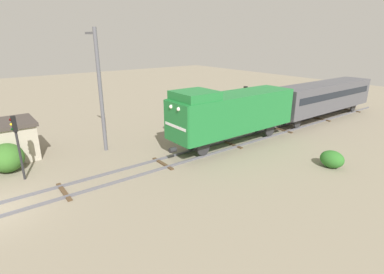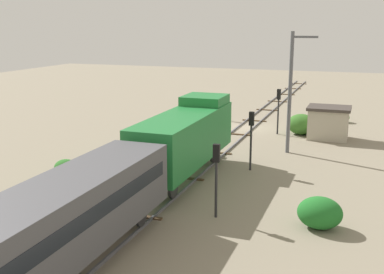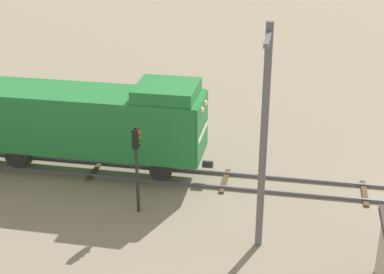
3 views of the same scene
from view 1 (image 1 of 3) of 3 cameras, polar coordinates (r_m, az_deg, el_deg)
locomotive at (r=23.69m, az=7.60°, el=4.84°), size 2.90×11.60×4.60m
passenger_car_leading at (r=34.30m, az=23.81°, el=7.25°), size 2.84×14.00×3.66m
traffic_signal_near at (r=20.33m, az=-30.46°, el=0.11°), size 0.32×0.34×3.99m
traffic_signal_mid at (r=24.33m, az=-3.34°, el=5.27°), size 0.32×0.34×3.94m
traffic_signal_far at (r=29.91m, az=10.05°, el=7.32°), size 0.32×0.34×3.78m
catenary_mast at (r=23.00m, az=-17.13°, el=8.78°), size 1.94×0.28×8.98m
relay_hut at (r=24.85m, az=-30.78°, el=-0.34°), size 3.50×2.90×2.74m
bush_near at (r=33.58m, az=3.16°, el=5.52°), size 2.12×1.74×1.54m
bush_far at (r=22.08m, az=25.11°, el=-3.84°), size 1.58×1.29×1.15m
bush_back at (r=22.75m, az=-31.79°, el=-3.37°), size 2.51×2.05×1.82m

